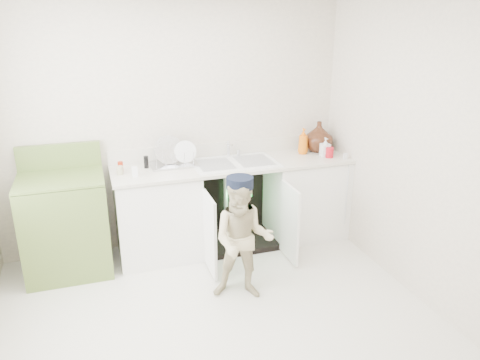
% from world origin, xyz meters
% --- Properties ---
extents(ground, '(3.50, 3.50, 0.00)m').
position_xyz_m(ground, '(0.00, 0.00, 0.00)').
color(ground, beige).
rests_on(ground, ground).
extents(room_shell, '(6.00, 5.50, 1.26)m').
position_xyz_m(room_shell, '(0.00, 0.00, 1.25)').
color(room_shell, '#BCB1A1').
rests_on(room_shell, ground).
extents(counter_run, '(2.44, 1.02, 1.23)m').
position_xyz_m(counter_run, '(0.58, 1.21, 0.47)').
color(counter_run, white).
rests_on(counter_run, ground).
extents(avocado_stove, '(0.75, 0.65, 1.17)m').
position_xyz_m(avocado_stove, '(-1.11, 1.18, 0.48)').
color(avocado_stove, olive).
rests_on(avocado_stove, ground).
extents(repair_worker, '(0.63, 0.90, 1.09)m').
position_xyz_m(repair_worker, '(0.32, 0.24, 0.55)').
color(repair_worker, beige).
rests_on(repair_worker, ground).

